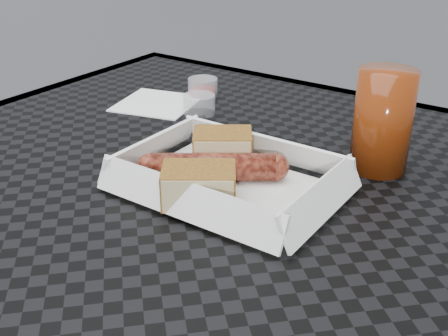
% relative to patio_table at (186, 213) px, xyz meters
% --- Properties ---
extents(patio_table, '(0.80, 0.80, 0.74)m').
position_rel_patio_table_xyz_m(patio_table, '(0.00, 0.00, 0.00)').
color(patio_table, black).
rests_on(patio_table, ground).
extents(food_tray, '(0.22, 0.15, 0.00)m').
position_rel_patio_table_xyz_m(food_tray, '(0.09, -0.02, 0.08)').
color(food_tray, white).
rests_on(food_tray, patio_table).
extents(bratwurst, '(0.15, 0.12, 0.03)m').
position_rel_patio_table_xyz_m(bratwurst, '(0.06, -0.02, 0.10)').
color(bratwurst, maroon).
rests_on(bratwurst, food_tray).
extents(bread_near, '(0.09, 0.08, 0.04)m').
position_rel_patio_table_xyz_m(bread_near, '(0.05, 0.01, 0.10)').
color(bread_near, brown).
rests_on(bread_near, food_tray).
extents(bread_far, '(0.10, 0.09, 0.04)m').
position_rel_patio_table_xyz_m(bread_far, '(0.08, -0.08, 0.10)').
color(bread_far, brown).
rests_on(bread_far, food_tray).
extents(veg_garnish, '(0.03, 0.03, 0.00)m').
position_rel_patio_table_xyz_m(veg_garnish, '(0.15, -0.08, 0.08)').
color(veg_garnish, '#EB570A').
rests_on(veg_garnish, food_tray).
extents(napkin, '(0.15, 0.15, 0.00)m').
position_rel_patio_table_xyz_m(napkin, '(-0.17, 0.15, 0.08)').
color(napkin, white).
rests_on(napkin, patio_table).
extents(condiment_cup_sauce, '(0.05, 0.05, 0.03)m').
position_rel_patio_table_xyz_m(condiment_cup_sauce, '(-0.14, 0.23, 0.09)').
color(condiment_cup_sauce, maroon).
rests_on(condiment_cup_sauce, patio_table).
extents(condiment_cup_empty, '(0.05, 0.05, 0.03)m').
position_rel_patio_table_xyz_m(condiment_cup_empty, '(-0.09, 0.15, 0.09)').
color(condiment_cup_empty, silver).
rests_on(condiment_cup_empty, patio_table).
extents(drink_glass, '(0.07, 0.07, 0.13)m').
position_rel_patio_table_xyz_m(drink_glass, '(0.21, 0.13, 0.14)').
color(drink_glass, '#5E2008').
rests_on(drink_glass, patio_table).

